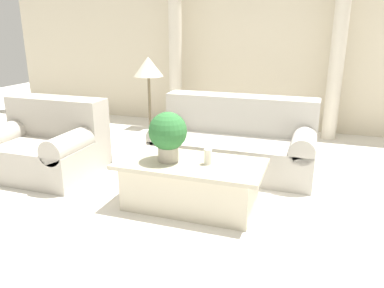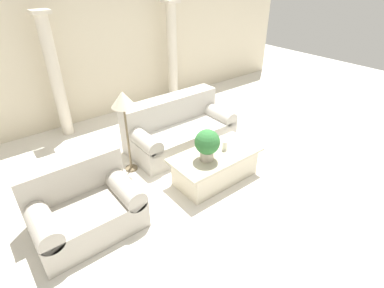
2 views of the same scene
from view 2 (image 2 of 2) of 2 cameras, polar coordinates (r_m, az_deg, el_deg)
name	(u,v)px [view 2 (image 2 of 2)]	position (r m, az deg, el deg)	size (l,w,h in m)	color
ground_plane	(208,167)	(5.10, 3.04, -4.32)	(16.00, 16.00, 0.00)	silver
wall_back	(115,39)	(6.89, -14.50, 18.79)	(10.00, 0.06, 3.20)	beige
sofa_long	(178,128)	(5.55, -2.65, 3.05)	(1.94, 0.99, 0.89)	#B7B2A8
loveseat	(82,202)	(4.10, -20.28, -10.41)	(1.29, 0.99, 0.89)	#B6AFA2
coffee_table	(215,166)	(4.70, 4.48, -4.18)	(1.42, 0.72, 0.47)	beige
potted_plant	(207,143)	(4.28, 2.92, 0.12)	(0.37, 0.37, 0.48)	#B2A893
pillar_candle	(225,146)	(4.64, 6.23, -0.31)	(0.07, 0.07, 0.15)	silver
floor_lamp	(123,104)	(4.57, -12.95, 7.51)	(0.37, 0.37, 1.37)	brown
column_left	(55,76)	(6.17, -24.60, 11.64)	(0.31, 0.31, 2.31)	beige
column_right	(172,54)	(7.22, -3.79, 16.77)	(0.31, 0.31, 2.31)	beige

